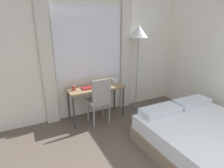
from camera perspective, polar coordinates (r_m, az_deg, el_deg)
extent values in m
cube|color=silver|center=(3.91, -5.17, 9.54)|extent=(5.21, 0.05, 2.70)
cube|color=white|center=(3.79, -7.45, 13.01)|extent=(1.49, 0.01, 1.50)
cube|color=beige|center=(3.59, -20.47, 6.95)|extent=(0.24, 0.06, 2.60)
cube|color=beige|center=(4.17, 4.55, 9.38)|extent=(0.24, 0.06, 2.60)
cube|color=#937551|center=(3.70, -5.29, -1.20)|extent=(1.19, 0.51, 0.04)
cylinder|color=#333333|center=(3.50, -12.34, -9.20)|extent=(0.04, 0.04, 0.69)
cylinder|color=#333333|center=(3.88, 3.69, -6.00)|extent=(0.04, 0.04, 0.69)
cylinder|color=#333333|center=(3.87, -13.99, -6.57)|extent=(0.04, 0.04, 0.69)
cylinder|color=#333333|center=(4.22, 0.75, -3.94)|extent=(0.04, 0.04, 0.69)
cube|color=gray|center=(3.61, -4.52, -5.65)|extent=(0.40, 0.40, 0.05)
cube|color=gray|center=(3.36, -3.41, -2.57)|extent=(0.38, 0.04, 0.48)
cylinder|color=gray|center=(3.52, -5.89, -10.85)|extent=(0.03, 0.03, 0.45)
cylinder|color=gray|center=(3.64, -0.86, -9.72)|extent=(0.03, 0.03, 0.45)
cylinder|color=gray|center=(3.81, -7.83, -8.63)|extent=(0.03, 0.03, 0.45)
cylinder|color=gray|center=(3.92, -3.12, -7.67)|extent=(0.03, 0.03, 0.45)
cube|color=gray|center=(3.24, 31.13, -18.62)|extent=(1.77, 2.10, 0.24)
cube|color=silver|center=(3.12, 31.84, -15.08)|extent=(1.73, 2.06, 0.23)
cube|color=silver|center=(3.20, 15.54, -8.38)|extent=(0.74, 0.32, 0.12)
cube|color=silver|center=(3.75, 24.64, -5.45)|extent=(0.74, 0.32, 0.12)
cylinder|color=#4C4C51|center=(4.47, 7.65, -7.43)|extent=(0.25, 0.25, 0.03)
cylinder|color=gray|center=(4.18, 8.12, 3.21)|extent=(0.02, 0.02, 1.68)
cone|color=silver|center=(4.05, 8.74, 16.63)|extent=(0.41, 0.41, 0.26)
cube|color=silver|center=(3.98, 0.69, 1.11)|extent=(0.11, 0.13, 0.07)
cube|color=silver|center=(3.97, 0.70, 1.77)|extent=(0.13, 0.05, 0.02)
cube|color=maroon|center=(3.61, -7.70, -1.21)|extent=(0.29, 0.18, 0.02)
cube|color=white|center=(3.61, -7.70, -1.14)|extent=(0.27, 0.17, 0.01)
cylinder|color=#993F33|center=(3.54, -12.26, -1.28)|extent=(0.08, 0.08, 0.09)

